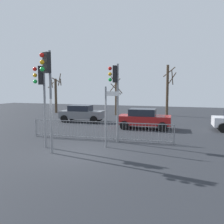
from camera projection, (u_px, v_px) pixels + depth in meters
name	position (u px, v px, depth m)	size (l,w,h in m)	color
ground_plane	(76.00, 153.00, 11.00)	(60.00, 60.00, 0.00)	#26282D
traffic_light_rear_right	(48.00, 79.00, 10.55)	(0.37, 0.55, 4.65)	slate
traffic_light_foreground_left	(41.00, 87.00, 11.71)	(0.49, 0.44, 4.16)	slate
traffic_light_foreground_right	(115.00, 85.00, 12.95)	(0.55, 0.37, 4.30)	slate
direction_sign_post	(107.00, 114.00, 11.94)	(0.79, 0.14, 3.07)	slate
pedestrian_guard_railing	(100.00, 131.00, 13.75)	(8.36, 0.68, 1.07)	slate
car_red_mid	(144.00, 118.00, 17.62)	(3.92, 2.16, 1.47)	maroon
car_grey_far	(82.00, 113.00, 21.33)	(3.96, 2.28, 1.47)	slate
bare_tree_left	(56.00, 93.00, 28.78)	(1.63, 1.65, 4.75)	#473828
bare_tree_centre	(116.00, 96.00, 26.34)	(1.54, 1.55, 4.28)	#473828
bare_tree_right	(168.00, 89.00, 25.83)	(1.52, 1.50, 5.47)	#473828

